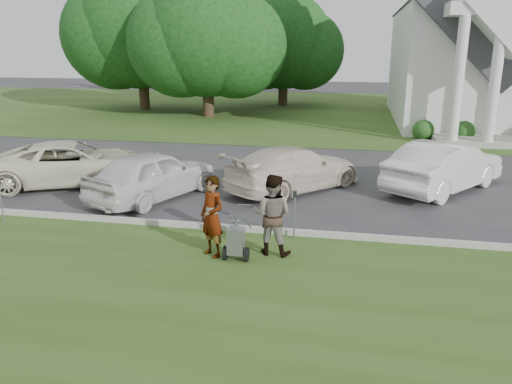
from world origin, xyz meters
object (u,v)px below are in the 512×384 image
(person_right, at_px, (272,215))
(car_b, at_px, (153,175))
(tree_far, at_px, (140,32))
(parking_meter_near, at_px, (295,208))
(striping_cart, at_px, (236,242))
(tree_left, at_px, (206,39))
(church, at_px, (476,25))
(car_c, at_px, (294,168))
(car_d, at_px, (444,166))
(parking_meter_far, at_px, (0,195))
(tree_back, at_px, (283,46))
(person_left, at_px, (212,217))
(car_a, at_px, (72,163))

(person_right, height_order, car_b, person_right)
(tree_far, relative_size, person_right, 6.18)
(tree_far, distance_m, parking_meter_near, 29.14)
(tree_far, bearing_deg, striping_cart, -62.66)
(tree_left, bearing_deg, tree_far, 153.44)
(church, relative_size, car_c, 4.76)
(car_b, relative_size, car_d, 0.92)
(parking_meter_far, distance_m, car_b, 4.32)
(car_c, bearing_deg, parking_meter_far, 72.45)
(striping_cart, distance_m, person_right, 1.03)
(tree_left, relative_size, tree_back, 1.11)
(person_left, bearing_deg, tree_far, 150.53)
(car_a, bearing_deg, person_right, -146.76)
(person_right, distance_m, car_b, 5.68)
(car_b, bearing_deg, parking_meter_far, 66.22)
(church, height_order, car_a, church)
(tree_far, bearing_deg, car_d, -45.49)
(tree_back, relative_size, person_left, 5.14)
(tree_back, height_order, car_b, tree_back)
(tree_back, xyz_separation_m, car_a, (-3.55, -26.03, -3.98))
(parking_meter_near, bearing_deg, tree_far, 120.73)
(person_right, distance_m, car_d, 7.93)
(striping_cart, bearing_deg, tree_back, 95.88)
(tree_back, relative_size, parking_meter_near, 7.51)
(tree_left, xyz_separation_m, parking_meter_near, (8.68, -21.70, -4.30))
(tree_back, relative_size, car_d, 1.93)
(parking_meter_far, distance_m, car_d, 13.51)
(tree_far, relative_size, parking_meter_near, 9.09)
(car_a, xyz_separation_m, car_b, (3.45, -1.06, 0.03))
(car_a, bearing_deg, church, -66.79)
(person_left, relative_size, car_a, 0.35)
(person_left, distance_m, person_right, 1.36)
(car_d, bearing_deg, tree_left, -14.41)
(striping_cart, height_order, car_d, car_d)
(person_left, relative_size, car_b, 0.41)
(car_a, bearing_deg, person_left, -153.77)
(tree_back, xyz_separation_m, parking_meter_near, (4.68, -29.70, -3.92))
(tree_back, distance_m, car_a, 26.57)
(car_a, height_order, car_c, car_a)
(church, height_order, tree_left, church)
(tree_far, bearing_deg, parking_meter_near, -59.27)
(car_c, bearing_deg, tree_left, -25.77)
(car_b, height_order, car_c, car_b)
(church, height_order, tree_back, church)
(person_left, relative_size, parking_meter_far, 1.50)
(tree_left, relative_size, person_left, 5.68)
(person_left, bearing_deg, parking_meter_near, 73.80)
(car_c, bearing_deg, car_b, 62.95)
(parking_meter_near, distance_m, car_b, 5.44)
(church, bearing_deg, car_d, -102.96)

